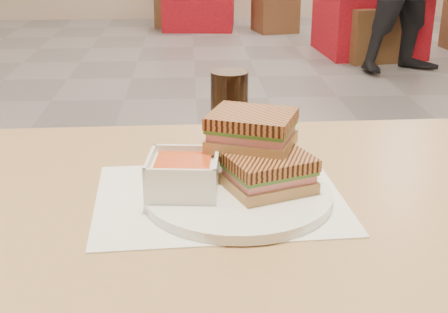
{
  "coord_description": "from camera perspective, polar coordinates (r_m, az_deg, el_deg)",
  "views": [
    {
      "loc": [
        -0.04,
        -2.88,
        1.16
      ],
      "look_at": [
        0.01,
        -2.0,
        0.82
      ],
      "focal_mm": 49.0,
      "sensor_mm": 36.0,
      "label": 1
    }
  ],
  "objects": [
    {
      "name": "bg_chair_2l",
      "position": [
        7.33,
        -4.31,
        13.87
      ],
      "size": [
        0.55,
        0.55,
        0.48
      ],
      "color": "brown",
      "rests_on": "ground"
    },
    {
      "name": "bg_chair_2r",
      "position": [
        6.99,
        4.8,
        13.5
      ],
      "size": [
        0.51,
        0.51,
        0.48
      ],
      "color": "brown",
      "rests_on": "ground"
    },
    {
      "name": "bg_chair_1l",
      "position": [
        5.61,
        13.27,
        11.07
      ],
      "size": [
        0.48,
        0.48,
        0.46
      ],
      "color": "brown",
      "rests_on": "ground"
    },
    {
      "name": "panini_upper",
      "position": [
        0.98,
        2.61,
        2.47
      ],
      "size": [
        0.16,
        0.15,
        0.06
      ],
      "color": "tan",
      "rests_on": "panini_lower"
    },
    {
      "name": "plate",
      "position": [
        0.95,
        1.32,
        -3.66
      ],
      "size": [
        0.29,
        0.29,
        0.02
      ],
      "color": "white",
      "rests_on": "tray_liner"
    },
    {
      "name": "panini_lower",
      "position": [
        0.95,
        4.2,
        -1.48
      ],
      "size": [
        0.15,
        0.14,
        0.06
      ],
      "color": "tan",
      "rests_on": "plate"
    },
    {
      "name": "soup_bowl",
      "position": [
        0.94,
        -3.83,
        -1.81
      ],
      "size": [
        0.12,
        0.12,
        0.06
      ],
      "color": "white",
      "rests_on": "plate"
    },
    {
      "name": "cola_glass",
      "position": [
        1.15,
        0.5,
        4.28
      ],
      "size": [
        0.07,
        0.07,
        0.15
      ],
      "color": "black",
      "rests_on": "main_table"
    },
    {
      "name": "bg_table_1",
      "position": [
        5.92,
        13.44,
        12.96
      ],
      "size": [
        0.91,
        0.91,
        0.75
      ],
      "color": "red",
      "rests_on": "ground"
    },
    {
      "name": "tray_liner",
      "position": [
        0.97,
        -0.43,
        -3.92
      ],
      "size": [
        0.4,
        0.32,
        0.0
      ],
      "color": "white",
      "rests_on": "main_table"
    },
    {
      "name": "main_table",
      "position": [
        1.05,
        -2.17,
        -8.97
      ],
      "size": [
        1.21,
        0.72,
        0.75
      ],
      "color": "#9F714D",
      "rests_on": "ground"
    }
  ]
}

